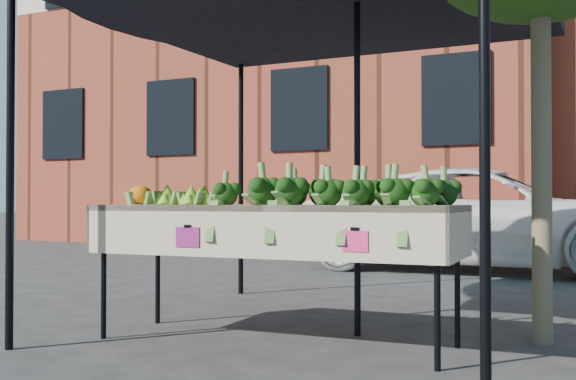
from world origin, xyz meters
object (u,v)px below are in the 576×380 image
object	(u,v)px
canopy	(315,140)
table	(275,274)
street_tree	(541,59)
vehicle	(488,87)

from	to	relation	value
canopy	table	bearing A→B (deg)	-95.06
canopy	street_tree	distance (m)	1.61
table	vehicle	size ratio (longest dim) A/B	0.49
table	street_tree	distance (m)	2.23
table	street_tree	bearing A→B (deg)	25.02
canopy	street_tree	size ratio (longest dim) A/B	0.85
table	canopy	size ratio (longest dim) A/B	0.77
vehicle	canopy	bearing A→B (deg)	176.26
table	vehicle	xyz separation A→B (m)	(0.43, 5.51, 2.01)
table	vehicle	world-z (taller)	vehicle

